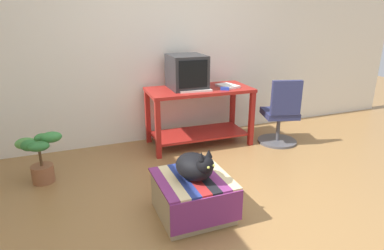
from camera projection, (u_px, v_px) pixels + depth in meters
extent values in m
plane|color=olive|center=(230.00, 212.00, 2.93)|extent=(14.00, 14.00, 0.00)
cube|color=silver|center=(160.00, 43.00, 4.31)|extent=(8.00, 0.10, 2.60)
cube|color=maroon|center=(158.00, 130.00, 3.90)|extent=(0.06, 0.06, 0.72)
cube|color=maroon|center=(251.00, 119.00, 4.30)|extent=(0.06, 0.06, 0.72)
cube|color=maroon|center=(232.00, 108.00, 4.80)|extent=(0.06, 0.06, 0.72)
cube|color=maroon|center=(148.00, 117.00, 4.40)|extent=(0.06, 0.06, 0.72)
cube|color=maroon|center=(199.00, 133.00, 4.42)|extent=(1.25, 0.58, 0.02)
cube|color=maroon|center=(199.00, 90.00, 4.23)|extent=(1.36, 0.68, 0.04)
cube|color=#28282B|center=(187.00, 87.00, 4.22)|extent=(0.32, 0.35, 0.02)
cube|color=#28282B|center=(187.00, 72.00, 4.16)|extent=(0.45, 0.50, 0.42)
cube|color=black|center=(193.00, 74.00, 3.93)|extent=(0.36, 0.02, 0.33)
cube|color=beige|center=(195.00, 90.00, 4.05)|extent=(0.41, 0.19, 0.02)
cube|color=white|center=(228.00, 86.00, 4.29)|extent=(0.26, 0.32, 0.03)
cube|color=tan|center=(193.00, 197.00, 2.85)|extent=(0.59, 0.58, 0.34)
cube|color=#7A2D6B|center=(208.00, 213.00, 2.56)|extent=(0.61, 0.01, 0.27)
cube|color=#7A2D6B|center=(163.00, 184.00, 2.70)|extent=(0.09, 0.63, 0.02)
cube|color=beige|center=(173.00, 182.00, 2.73)|extent=(0.09, 0.63, 0.02)
cube|color=navy|center=(183.00, 180.00, 2.76)|extent=(0.09, 0.63, 0.02)
cube|color=#AD2323|center=(193.00, 178.00, 2.79)|extent=(0.09, 0.63, 0.02)
cube|color=black|center=(202.00, 176.00, 2.82)|extent=(0.09, 0.63, 0.02)
cube|color=#7A2D6B|center=(211.00, 175.00, 2.85)|extent=(0.09, 0.63, 0.02)
cube|color=beige|center=(221.00, 173.00, 2.88)|extent=(0.09, 0.63, 0.02)
ellipsoid|color=black|center=(194.00, 166.00, 2.74)|extent=(0.38, 0.42, 0.22)
sphere|color=black|center=(205.00, 165.00, 2.62)|extent=(0.15, 0.15, 0.15)
cylinder|color=black|center=(197.00, 168.00, 2.91)|extent=(0.22, 0.22, 0.04)
cone|color=black|center=(201.00, 156.00, 2.57)|extent=(0.06, 0.06, 0.07)
cone|color=black|center=(209.00, 153.00, 2.62)|extent=(0.06, 0.06, 0.07)
sphere|color=#C6D151|center=(208.00, 167.00, 2.56)|extent=(0.02, 0.02, 0.02)
sphere|color=#C6D151|center=(213.00, 165.00, 2.59)|extent=(0.02, 0.02, 0.02)
cylinder|color=brown|center=(43.00, 174.00, 3.42)|extent=(0.22, 0.22, 0.19)
cylinder|color=brown|center=(41.00, 159.00, 3.37)|extent=(0.03, 0.03, 0.16)
ellipsoid|color=#38843D|center=(51.00, 137.00, 3.32)|extent=(0.21, 0.13, 0.11)
ellipsoid|color=#38843D|center=(42.00, 138.00, 3.39)|extent=(0.16, 0.13, 0.10)
ellipsoid|color=#4C8E42|center=(26.00, 143.00, 3.34)|extent=(0.20, 0.12, 0.12)
ellipsoid|color=#2D7033|center=(29.00, 145.00, 3.22)|extent=(0.15, 0.10, 0.12)
ellipsoid|color=#2D7033|center=(39.00, 146.00, 3.21)|extent=(0.21, 0.15, 0.09)
cylinder|color=#4C4C51|center=(277.00, 141.00, 4.50)|extent=(0.52, 0.52, 0.03)
cylinder|color=#4C4C51|center=(278.00, 128.00, 4.44)|extent=(0.05, 0.05, 0.34)
cube|color=navy|center=(279.00, 113.00, 4.38)|extent=(0.52, 0.52, 0.08)
cube|color=navy|center=(286.00, 98.00, 4.11)|extent=(0.38, 0.17, 0.44)
cube|color=#2342B7|center=(225.00, 89.00, 4.11)|extent=(0.11, 0.08, 0.04)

